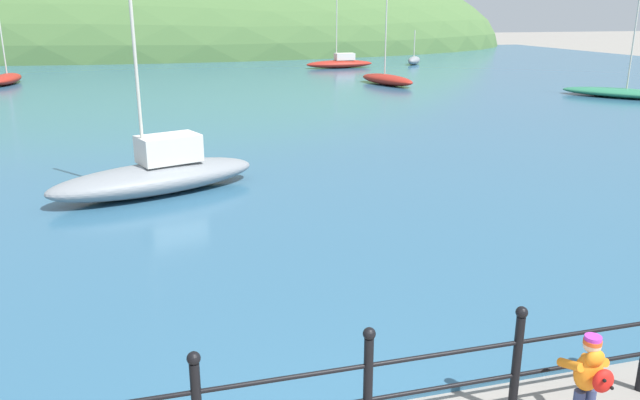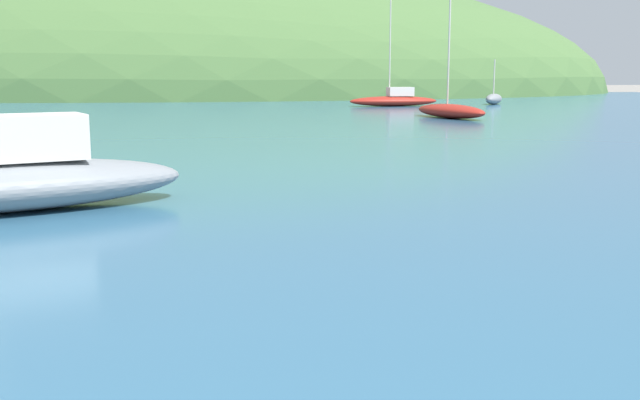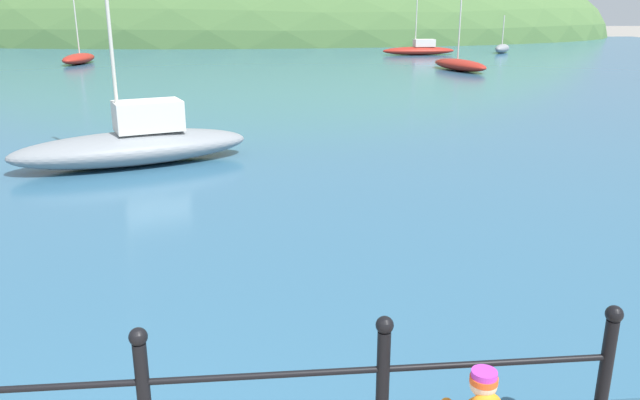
{
  "view_description": "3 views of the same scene",
  "coord_description": "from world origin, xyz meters",
  "px_view_note": "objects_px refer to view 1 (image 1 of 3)",
  "views": [
    {
      "loc": [
        -1.5,
        -3.25,
        3.96
      ],
      "look_at": [
        1.27,
        6.83,
        0.76
      ],
      "focal_mm": 35.0,
      "sensor_mm": 36.0,
      "label": 1
    },
    {
      "loc": [
        0.9,
        0.24,
        1.89
      ],
      "look_at": [
        1.9,
        6.08,
        0.88
      ],
      "focal_mm": 42.0,
      "sensor_mm": 36.0,
      "label": 2
    },
    {
      "loc": [
        1.07,
        -2.07,
        3.13
      ],
      "look_at": [
        1.78,
        5.29,
        0.83
      ],
      "focal_mm": 35.0,
      "sensor_mm": 36.0,
      "label": 3
    }
  ],
  "objects_px": {
    "boat_white_sailboat": "(7,79)",
    "boat_nearest_quay": "(340,63)",
    "boat_blue_hull": "(620,92)",
    "boat_green_fishing": "(387,79)",
    "boat_twin_mast": "(157,174)",
    "boat_far_left": "(414,60)",
    "child_in_coat": "(590,374)"
  },
  "relations": [
    {
      "from": "boat_twin_mast",
      "to": "boat_green_fishing",
      "type": "relative_size",
      "value": 1.12
    },
    {
      "from": "child_in_coat",
      "to": "boat_nearest_quay",
      "type": "xyz_separation_m",
      "value": [
        9.09,
        37.54,
        -0.17
      ]
    },
    {
      "from": "boat_white_sailboat",
      "to": "boat_green_fishing",
      "type": "bearing_deg",
      "value": -16.08
    },
    {
      "from": "child_in_coat",
      "to": "boat_white_sailboat",
      "type": "height_order",
      "value": "boat_white_sailboat"
    },
    {
      "from": "boat_blue_hull",
      "to": "boat_green_fishing",
      "type": "height_order",
      "value": "boat_blue_hull"
    },
    {
      "from": "boat_twin_mast",
      "to": "boat_far_left",
      "type": "relative_size",
      "value": 2.34
    },
    {
      "from": "boat_white_sailboat",
      "to": "boat_nearest_quay",
      "type": "bearing_deg",
      "value": 12.88
    },
    {
      "from": "boat_nearest_quay",
      "to": "boat_far_left",
      "type": "bearing_deg",
      "value": 11.32
    },
    {
      "from": "child_in_coat",
      "to": "boat_nearest_quay",
      "type": "height_order",
      "value": "boat_nearest_quay"
    },
    {
      "from": "boat_blue_hull",
      "to": "boat_nearest_quay",
      "type": "relative_size",
      "value": 1.05
    },
    {
      "from": "boat_blue_hull",
      "to": "boat_far_left",
      "type": "height_order",
      "value": "boat_blue_hull"
    },
    {
      "from": "boat_far_left",
      "to": "boat_blue_hull",
      "type": "bearing_deg",
      "value": -84.27
    },
    {
      "from": "boat_blue_hull",
      "to": "boat_green_fishing",
      "type": "xyz_separation_m",
      "value": [
        -8.52,
        7.51,
        0.07
      ]
    },
    {
      "from": "boat_green_fishing",
      "to": "boat_nearest_quay",
      "type": "bearing_deg",
      "value": 86.84
    },
    {
      "from": "boat_blue_hull",
      "to": "child_in_coat",
      "type": "bearing_deg",
      "value": -130.82
    },
    {
      "from": "child_in_coat",
      "to": "boat_blue_hull",
      "type": "bearing_deg",
      "value": 49.18
    },
    {
      "from": "boat_twin_mast",
      "to": "boat_far_left",
      "type": "xyz_separation_m",
      "value": [
        18.95,
        29.45,
        -0.11
      ]
    },
    {
      "from": "child_in_coat",
      "to": "boat_blue_hull",
      "type": "xyz_separation_m",
      "value": [
        17.04,
        19.73,
        -0.28
      ]
    },
    {
      "from": "boat_twin_mast",
      "to": "boat_far_left",
      "type": "height_order",
      "value": "boat_twin_mast"
    },
    {
      "from": "boat_nearest_quay",
      "to": "boat_green_fishing",
      "type": "distance_m",
      "value": 10.32
    },
    {
      "from": "boat_white_sailboat",
      "to": "boat_nearest_quay",
      "type": "xyz_separation_m",
      "value": [
        20.25,
        4.63,
        0.04
      ]
    },
    {
      "from": "boat_far_left",
      "to": "boat_green_fishing",
      "type": "bearing_deg",
      "value": -119.86
    },
    {
      "from": "boat_nearest_quay",
      "to": "boat_green_fishing",
      "type": "height_order",
      "value": "boat_nearest_quay"
    },
    {
      "from": "child_in_coat",
      "to": "boat_twin_mast",
      "type": "distance_m",
      "value": 10.06
    },
    {
      "from": "boat_white_sailboat",
      "to": "boat_twin_mast",
      "type": "height_order",
      "value": "boat_twin_mast"
    },
    {
      "from": "child_in_coat",
      "to": "boat_green_fishing",
      "type": "relative_size",
      "value": 0.2
    },
    {
      "from": "boat_twin_mast",
      "to": "boat_far_left",
      "type": "bearing_deg",
      "value": 57.24
    },
    {
      "from": "boat_white_sailboat",
      "to": "boat_far_left",
      "type": "distance_m",
      "value": 26.93
    },
    {
      "from": "boat_nearest_quay",
      "to": "boat_far_left",
      "type": "xyz_separation_m",
      "value": [
        6.04,
        1.21,
        -0.04
      ]
    },
    {
      "from": "boat_white_sailboat",
      "to": "boat_nearest_quay",
      "type": "height_order",
      "value": "boat_nearest_quay"
    },
    {
      "from": "boat_nearest_quay",
      "to": "boat_white_sailboat",
      "type": "bearing_deg",
      "value": -167.12
    },
    {
      "from": "boat_twin_mast",
      "to": "boat_nearest_quay",
      "type": "distance_m",
      "value": 31.06
    }
  ]
}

